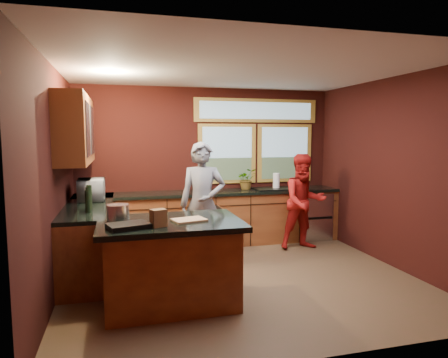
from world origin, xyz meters
name	(u,v)px	position (x,y,z in m)	size (l,w,h in m)	color
floor	(241,278)	(0.00, 0.00, 0.00)	(4.50, 4.50, 0.00)	brown
room_shell	(191,141)	(-0.60, 0.32, 1.80)	(4.52, 4.02, 2.71)	black
back_counter	(223,217)	(0.20, 1.70, 0.46)	(4.50, 0.64, 0.93)	#582814
left_counter	(89,237)	(-1.95, 0.85, 0.47)	(0.64, 2.30, 0.93)	#582814
island	(171,262)	(-0.99, -0.57, 0.48)	(1.55, 1.05, 0.95)	#582814
person_grey	(203,204)	(-0.38, 0.66, 0.89)	(0.65, 0.43, 1.79)	slate
person_red	(304,202)	(1.42, 1.07, 0.79)	(0.77, 0.60, 1.58)	#A51613
microwave	(92,190)	(-1.92, 1.24, 1.08)	(0.56, 0.38, 0.31)	#999999
potted_plant	(246,179)	(0.64, 1.75, 1.11)	(0.33, 0.29, 0.37)	#999999
paper_towel	(276,181)	(1.18, 1.70, 1.07)	(0.12, 0.12, 0.28)	white
cutting_board	(189,220)	(-0.79, -0.62, 0.95)	(0.35, 0.25, 0.02)	tan
stock_pot	(118,213)	(-1.54, -0.42, 1.03)	(0.24, 0.24, 0.18)	silver
paper_bag	(158,218)	(-1.14, -0.82, 1.03)	(0.15, 0.12, 0.18)	brown
black_tray	(128,226)	(-1.44, -0.82, 0.97)	(0.40, 0.28, 0.05)	black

